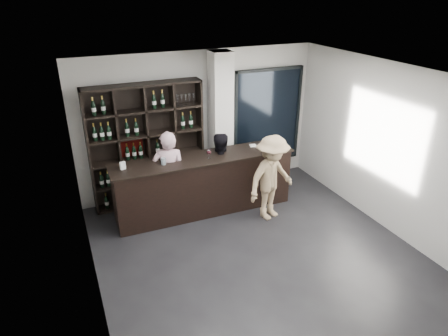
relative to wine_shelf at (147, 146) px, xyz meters
name	(u,v)px	position (x,y,z in m)	size (l,w,h in m)	color
floor	(261,258)	(1.15, -2.57, -1.20)	(5.00, 5.50, 0.01)	black
wine_shelf	(147,146)	(0.00, 0.00, 0.00)	(2.20, 0.35, 2.40)	black
structural_column	(221,125)	(1.50, -0.10, 0.25)	(0.40, 0.40, 2.90)	silver
glass_panel	(267,117)	(2.70, 0.12, 0.20)	(1.60, 0.08, 2.10)	black
tasting_counter	(204,184)	(0.85, -0.82, -0.63)	(3.44, 0.71, 1.13)	black
taster_pink	(169,175)	(0.22, -0.70, -0.36)	(0.61, 0.40, 1.69)	#CFA5B0
taster_black	(219,170)	(1.19, -0.72, -0.44)	(0.74, 0.57, 1.51)	black
customer	(271,178)	(1.90, -1.52, -0.38)	(1.05, 0.61, 1.63)	#987F5E
wine_glass	(209,153)	(0.92, -0.90, 0.03)	(0.08, 0.08, 0.20)	white
spit_cup	(163,161)	(0.09, -0.83, -0.01)	(0.09, 0.09, 0.12)	silver
napkin_stack	(253,146)	(1.94, -0.68, -0.06)	(0.12, 0.12, 0.02)	white
card_stand	(123,166)	(-0.61, -0.75, 0.00)	(0.09, 0.05, 0.14)	white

